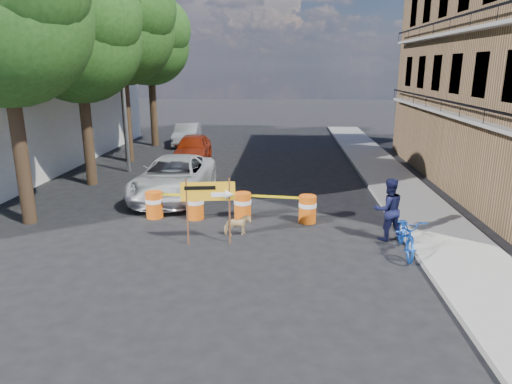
# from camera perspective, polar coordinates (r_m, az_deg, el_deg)

# --- Properties ---
(ground) EXTENTS (120.00, 120.00, 0.00)m
(ground) POSITION_cam_1_polar(r_m,az_deg,el_deg) (12.71, -3.29, -7.41)
(ground) COLOR black
(ground) RESTS_ON ground
(sidewalk_east) EXTENTS (2.40, 40.00, 0.15)m
(sidewalk_east) POSITION_cam_1_polar(r_m,az_deg,el_deg) (18.90, 17.97, -0.21)
(sidewalk_east) COLOR gray
(sidewalk_east) RESTS_ON ground
(tree_near) EXTENTS (5.46, 5.20, 9.15)m
(tree_near) POSITION_cam_1_polar(r_m,az_deg,el_deg) (15.95, -29.00, 18.77)
(tree_near) COLOR #332316
(tree_near) RESTS_ON ground
(tree_mid_a) EXTENTS (5.25, 5.00, 8.68)m
(tree_mid_a) POSITION_cam_1_polar(r_m,az_deg,el_deg) (20.37, -21.19, 17.49)
(tree_mid_a) COLOR #332316
(tree_mid_a) RESTS_ON ground
(tree_mid_b) EXTENTS (5.67, 5.40, 9.62)m
(tree_mid_b) POSITION_cam_1_polar(r_m,az_deg,el_deg) (25.06, -16.45, 18.94)
(tree_mid_b) COLOR #332316
(tree_mid_b) RESTS_ON ground
(tree_far) EXTENTS (5.04, 4.80, 8.84)m
(tree_far) POSITION_cam_1_polar(r_m,az_deg,el_deg) (29.80, -13.05, 17.55)
(tree_far) COLOR #332316
(tree_far) RESTS_ON ground
(streetlamp) EXTENTS (1.25, 0.18, 8.00)m
(streetlamp) POSITION_cam_1_polar(r_m,az_deg,el_deg) (22.38, -16.19, 13.44)
(streetlamp) COLOR gray
(streetlamp) RESTS_ON ground
(barrel_far_left) EXTENTS (0.58, 0.58, 0.90)m
(barrel_far_left) POSITION_cam_1_polar(r_m,az_deg,el_deg) (15.65, -12.60, -1.50)
(barrel_far_left) COLOR #C95B0B
(barrel_far_left) RESTS_ON ground
(barrel_mid_left) EXTENTS (0.58, 0.58, 0.90)m
(barrel_mid_left) POSITION_cam_1_polar(r_m,az_deg,el_deg) (15.30, -7.60, -1.64)
(barrel_mid_left) COLOR #C95B0B
(barrel_mid_left) RESTS_ON ground
(barrel_mid_right) EXTENTS (0.58, 0.58, 0.90)m
(barrel_mid_right) POSITION_cam_1_polar(r_m,az_deg,el_deg) (15.15, -1.69, -1.68)
(barrel_mid_right) COLOR #C95B0B
(barrel_mid_right) RESTS_ON ground
(barrel_far_right) EXTENTS (0.58, 0.58, 0.90)m
(barrel_far_right) POSITION_cam_1_polar(r_m,az_deg,el_deg) (14.90, 6.46, -2.07)
(barrel_far_right) COLOR #C95B0B
(barrel_far_right) RESTS_ON ground
(detour_sign) EXTENTS (1.51, 0.33, 1.95)m
(detour_sign) POSITION_cam_1_polar(r_m,az_deg,el_deg) (12.78, -5.10, -0.51)
(detour_sign) COLOR #592D19
(detour_sign) RESTS_ON ground
(pedestrian) EXTENTS (1.04, 0.90, 1.85)m
(pedestrian) POSITION_cam_1_polar(r_m,az_deg,el_deg) (13.78, 16.20, -2.10)
(pedestrian) COLOR black
(pedestrian) RESTS_ON ground
(bicycle) EXTENTS (0.80, 1.14, 2.08)m
(bicycle) POSITION_cam_1_polar(r_m,az_deg,el_deg) (12.88, 18.48, -2.97)
(bicycle) COLOR blue
(bicycle) RESTS_ON ground
(dog) EXTENTS (0.85, 0.55, 0.67)m
(dog) POSITION_cam_1_polar(r_m,az_deg,el_deg) (13.69, -2.34, -4.19)
(dog) COLOR #D5B47A
(dog) RESTS_ON ground
(suv_white) EXTENTS (2.64, 5.56, 1.53)m
(suv_white) POSITION_cam_1_polar(r_m,az_deg,el_deg) (18.00, -10.22, 1.82)
(suv_white) COLOR silver
(suv_white) RESTS_ON ground
(sedan_red) EXTENTS (1.87, 4.32, 1.45)m
(sedan_red) POSITION_cam_1_polar(r_m,az_deg,el_deg) (24.57, -7.92, 5.45)
(sedan_red) COLOR #9B280C
(sedan_red) RESTS_ON ground
(sedan_silver) EXTENTS (1.76, 4.25, 1.37)m
(sedan_silver) POSITION_cam_1_polar(r_m,az_deg,el_deg) (29.98, -8.62, 7.14)
(sedan_silver) COLOR #9FA1A6
(sedan_silver) RESTS_ON ground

